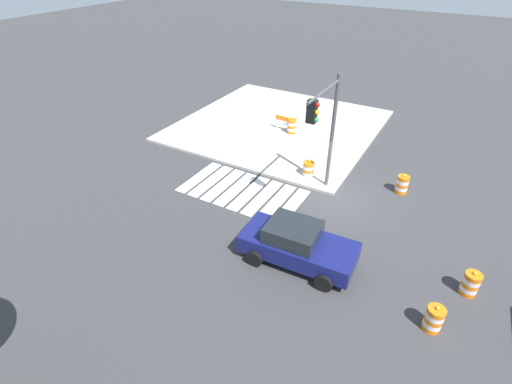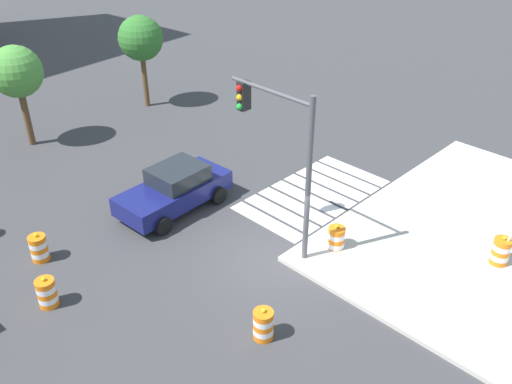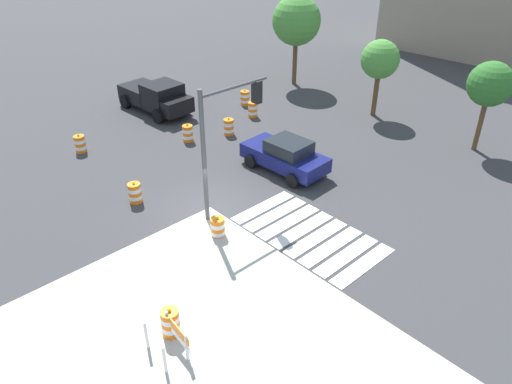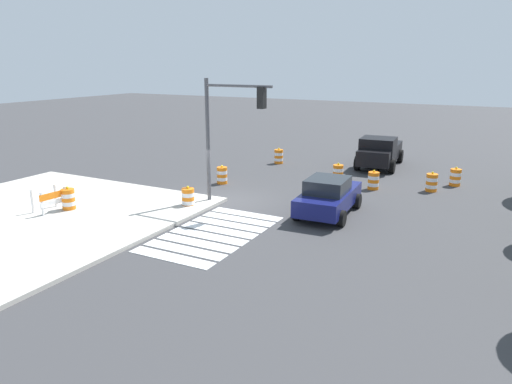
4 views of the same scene
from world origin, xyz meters
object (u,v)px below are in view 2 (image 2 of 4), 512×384
object	(u,v)px
street_tree_streetside_far	(141,39)
traffic_barrel_far_curb	(47,293)
traffic_barrel_median_far	(39,248)
traffic_barrel_lane_center	(263,325)
sports_car	(175,189)
traffic_light_pole	(281,141)
traffic_barrel_on_sidewalk	(501,251)
traffic_barrel_near_corner	(336,239)
street_tree_streetside_near	(16,73)

from	to	relation	value
street_tree_streetside_far	traffic_barrel_far_curb	bearing A→B (deg)	-136.77
traffic_barrel_median_far	traffic_barrel_lane_center	xyz separation A→B (m)	(2.59, -7.50, 0.00)
sports_car	traffic_barrel_far_curb	xyz separation A→B (m)	(-5.88, -1.49, -0.36)
traffic_light_pole	traffic_barrel_lane_center	bearing A→B (deg)	-143.07
sports_car	traffic_barrel_on_sidewalk	distance (m)	11.21
traffic_barrel_near_corner	traffic_barrel_far_curb	xyz separation A→B (m)	(-7.92, 4.36, 0.00)
traffic_barrel_median_far	traffic_barrel_on_sidewalk	world-z (taller)	traffic_barrel_on_sidewalk
traffic_light_pole	traffic_barrel_median_far	bearing A→B (deg)	139.79
traffic_barrel_far_curb	traffic_barrel_on_sidewalk	bearing A→B (deg)	-38.23
sports_car	traffic_barrel_median_far	world-z (taller)	sports_car
traffic_barrel_near_corner	sports_car	bearing A→B (deg)	109.25
traffic_barrel_lane_center	street_tree_streetside_far	distance (m)	17.75
traffic_barrel_on_sidewalk	traffic_barrel_lane_center	bearing A→B (deg)	156.51
traffic_barrel_median_far	street_tree_streetside_far	world-z (taller)	street_tree_streetside_far
traffic_light_pole	street_tree_streetside_far	size ratio (longest dim) A/B	1.18
traffic_barrel_lane_center	street_tree_streetside_far	bearing A→B (deg)	64.16
traffic_barrel_median_far	traffic_barrel_lane_center	bearing A→B (deg)	-70.96
traffic_barrel_on_sidewalk	street_tree_streetside_far	world-z (taller)	street_tree_streetside_far
traffic_barrel_lane_center	traffic_barrel_on_sidewalk	size ratio (longest dim) A/B	1.00
traffic_barrel_near_corner	street_tree_streetside_far	xyz separation A→B (m)	(3.15, 14.76, 3.06)
traffic_light_pole	traffic_barrel_far_curb	bearing A→B (deg)	157.30
sports_car	traffic_barrel_far_curb	bearing A→B (deg)	-165.81
traffic_barrel_near_corner	street_tree_streetside_near	bearing A→B (deg)	102.44
sports_car	traffic_light_pole	size ratio (longest dim) A/B	0.80
sports_car	traffic_barrel_far_curb	distance (m)	6.07
traffic_barrel_on_sidewalk	traffic_barrel_far_curb	bearing A→B (deg)	141.77
traffic_barrel_near_corner	traffic_barrel_far_curb	distance (m)	9.04
traffic_light_pole	street_tree_streetside_far	xyz separation A→B (m)	(4.30, 13.24, -0.40)
traffic_barrel_on_sidewalk	street_tree_streetside_far	size ratio (longest dim) A/B	0.22
traffic_barrel_median_far	traffic_barrel_far_curb	bearing A→B (deg)	-111.63
traffic_barrel_far_curb	traffic_barrel_on_sidewalk	world-z (taller)	traffic_barrel_on_sidewalk
traffic_barrel_near_corner	traffic_barrel_on_sidewalk	xyz separation A→B (m)	(2.94, -4.20, 0.15)
traffic_barrel_far_curb	traffic_barrel_median_far	bearing A→B (deg)	68.37
sports_car	traffic_barrel_on_sidewalk	size ratio (longest dim) A/B	4.30
sports_car	traffic_barrel_lane_center	size ratio (longest dim) A/B	4.30
street_tree_streetside_near	street_tree_streetside_far	distance (m)	6.41
sports_car	traffic_barrel_lane_center	world-z (taller)	sports_car
sports_car	traffic_light_pole	distance (m)	5.39
traffic_barrel_median_far	traffic_barrel_lane_center	distance (m)	7.93
traffic_barrel_on_sidewalk	traffic_light_pole	xyz separation A→B (m)	(-4.09, 5.72, 3.31)
traffic_barrel_near_corner	traffic_barrel_far_curb	world-z (taller)	same
traffic_barrel_near_corner	traffic_barrel_median_far	size ratio (longest dim) A/B	1.00
traffic_barrel_on_sidewalk	traffic_light_pole	size ratio (longest dim) A/B	0.19
traffic_barrel_on_sidewalk	traffic_light_pole	world-z (taller)	traffic_light_pole
traffic_barrel_lane_center	street_tree_streetside_near	world-z (taller)	street_tree_streetside_near
sports_car	street_tree_streetside_near	world-z (taller)	street_tree_streetside_near
traffic_barrel_near_corner	street_tree_streetside_far	distance (m)	15.40
traffic_light_pole	street_tree_streetside_far	distance (m)	13.92
traffic_barrel_far_curb	street_tree_streetside_far	world-z (taller)	street_tree_streetside_far
traffic_barrel_far_curb	traffic_barrel_on_sidewalk	distance (m)	13.83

